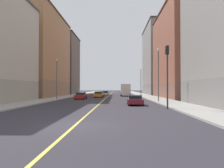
# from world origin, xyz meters

# --- Properties ---
(ground_plane) EXTENTS (400.00, 400.00, 0.00)m
(ground_plane) POSITION_xyz_m (0.00, 0.00, 0.00)
(ground_plane) COLOR #2F2B33
(ground_plane) RESTS_ON ground
(sidewalk_left) EXTENTS (3.89, 168.00, 0.15)m
(sidewalk_left) POSITION_xyz_m (9.75, 49.00, 0.07)
(sidewalk_left) COLOR #9E9B93
(sidewalk_left) RESTS_ON ground
(sidewalk_right) EXTENTS (3.89, 168.00, 0.15)m
(sidewalk_right) POSITION_xyz_m (-9.75, 49.00, 0.07)
(sidewalk_right) COLOR #9E9B93
(sidewalk_right) RESTS_ON ground
(lane_center_stripe) EXTENTS (0.16, 154.00, 0.01)m
(lane_center_stripe) POSITION_xyz_m (0.00, 49.00, 0.01)
(lane_center_stripe) COLOR #E5D14C
(lane_center_stripe) RESTS_ON ground
(building_left_mid) EXTENTS (8.49, 23.45, 18.77)m
(building_left_mid) POSITION_xyz_m (15.79, 36.96, 9.39)
(building_left_mid) COLOR brown
(building_left_mid) RESTS_ON ground
(building_left_far) EXTENTS (8.49, 23.16, 22.15)m
(building_left_far) POSITION_xyz_m (15.79, 63.91, 11.09)
(building_left_far) COLOR slate
(building_left_far) RESTS_ON ground
(building_right_midblock) EXTENTS (8.49, 25.98, 20.28)m
(building_right_midblock) POSITION_xyz_m (-15.79, 43.97, 10.15)
(building_right_midblock) COLOR #8F6B4F
(building_right_midblock) RESTS_ON ground
(building_right_distant) EXTENTS (8.49, 16.97, 20.08)m
(building_right_distant) POSITION_xyz_m (-15.79, 67.47, 10.05)
(building_right_distant) COLOR brown
(building_right_distant) RESTS_ON ground
(traffic_light_left_near) EXTENTS (0.40, 0.32, 6.37)m
(traffic_light_left_near) POSITION_xyz_m (7.39, 10.55, 4.10)
(traffic_light_left_near) COLOR #2D2D2D
(traffic_light_left_near) RESTS_ON ground
(street_lamp_left_near) EXTENTS (0.36, 0.36, 7.77)m
(street_lamp_left_near) POSITION_xyz_m (8.40, 21.53, 4.81)
(street_lamp_left_near) COLOR #4C4C51
(street_lamp_left_near) RESTS_ON ground
(street_lamp_right_near) EXTENTS (0.36, 0.36, 7.15)m
(street_lamp_right_near) POSITION_xyz_m (-8.40, 28.62, 4.48)
(street_lamp_right_near) COLOR #4C4C51
(street_lamp_right_near) RESTS_ON ground
(street_lamp_left_far) EXTENTS (0.36, 0.36, 6.83)m
(street_lamp_left_far) POSITION_xyz_m (8.40, 47.39, 4.31)
(street_lamp_left_far) COLOR #4C4C51
(street_lamp_left_far) RESTS_ON ground
(car_silver) EXTENTS (1.90, 4.31, 1.26)m
(car_silver) POSITION_xyz_m (-1.01, 52.77, 0.62)
(car_silver) COLOR silver
(car_silver) RESTS_ON ground
(car_maroon) EXTENTS (1.87, 4.29, 1.22)m
(car_maroon) POSITION_xyz_m (4.57, 16.16, 0.60)
(car_maroon) COLOR maroon
(car_maroon) RESTS_ON ground
(car_red) EXTENTS (1.93, 4.15, 1.27)m
(car_red) POSITION_xyz_m (-4.54, 31.50, 0.62)
(car_red) COLOR red
(car_red) RESTS_ON ground
(car_orange) EXTENTS (1.97, 4.48, 1.32)m
(car_orange) POSITION_xyz_m (-1.79, 39.98, 0.65)
(car_orange) COLOR orange
(car_orange) RESTS_ON ground
(box_truck) EXTENTS (2.50, 6.89, 3.10)m
(box_truck) POSITION_xyz_m (4.50, 48.46, 1.66)
(box_truck) COLOR navy
(box_truck) RESTS_ON ground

